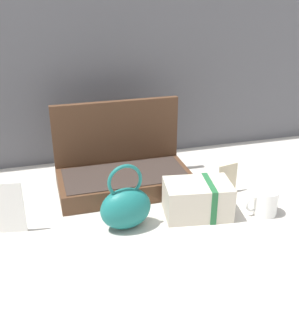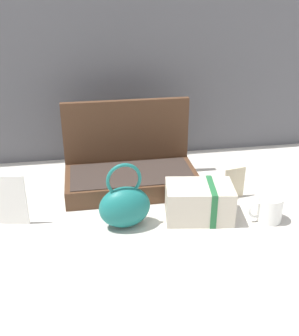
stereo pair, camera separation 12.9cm
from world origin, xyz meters
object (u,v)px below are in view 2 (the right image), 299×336
coffee_mug (269,209)px  open_suitcase (130,168)px  info_card_left (12,200)px  poster_card_right (234,183)px  cream_toiletry_bag (200,202)px  teal_pouch_handbag (125,206)px

coffee_mug → open_suitcase: bearing=141.7°
info_card_left → poster_card_right: bearing=13.2°
open_suitcase → cream_toiletry_bag: bearing=-53.8°
cream_toiletry_bag → info_card_left: bearing=174.1°
cream_toiletry_bag → info_card_left: size_ratio=1.36×
teal_pouch_handbag → info_card_left: size_ratio=1.28×
open_suitcase → poster_card_right: (0.36, -0.16, -0.01)m
teal_pouch_handbag → cream_toiletry_bag: size_ratio=0.94×
open_suitcase → coffee_mug: 0.54m
coffee_mug → poster_card_right: poster_card_right is taller
coffee_mug → teal_pouch_handbag: bearing=174.1°
open_suitcase → info_card_left: bearing=-152.9°
teal_pouch_handbag → coffee_mug: (0.48, -0.05, -0.03)m
teal_pouch_handbag → coffee_mug: size_ratio=1.93×
teal_pouch_handbag → cream_toiletry_bag: (0.26, 0.01, -0.02)m
cream_toiletry_bag → poster_card_right: bearing=34.3°
open_suitcase → teal_pouch_handbag: size_ratio=2.20×
coffee_mug → poster_card_right: (-0.06, 0.17, 0.02)m
cream_toiletry_bag → coffee_mug: bearing=-15.1°
cream_toiletry_bag → poster_card_right: size_ratio=2.01×
coffee_mug → info_card_left: info_card_left is taller
poster_card_right → coffee_mug: bearing=-82.4°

